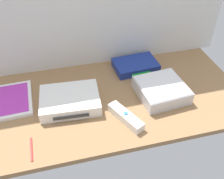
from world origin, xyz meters
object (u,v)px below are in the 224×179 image
mini_computer (161,90)px  stylus_pen (31,149)px  remote_wand (126,117)px  game_case (13,100)px  network_router (136,65)px  game_console (70,101)px

mini_computer → stylus_pen: mini_computer is taller
mini_computer → stylus_pen: size_ratio=2.04×
remote_wand → stylus_pen: remote_wand is taller
game_case → stylus_pen: (6.33, -23.65, -0.41)cm
mini_computer → remote_wand: 18.88cm
network_router → game_case: bearing=-173.6°
mini_computer → stylus_pen: 49.92cm
game_console → game_case: bearing=164.8°
remote_wand → stylus_pen: (-31.39, -4.71, -1.16)cm
mini_computer → game_case: bearing=169.6°
network_router → remote_wand: (-12.64, -27.79, -0.19)cm
game_console → mini_computer: (33.89, -2.90, 0.44)cm
network_router → remote_wand: 30.53cm
remote_wand → stylus_pen: 31.76cm
stylus_pen → game_case: bearing=105.0°
game_console → remote_wand: 21.05cm
game_console → stylus_pen: size_ratio=2.45×
game_case → network_router: (50.35, 8.86, 0.94)cm
game_case → stylus_pen: size_ratio=2.17×
game_console → mini_computer: 34.02cm
mini_computer → remote_wand: size_ratio=1.23×
game_console → network_router: size_ratio=1.18×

